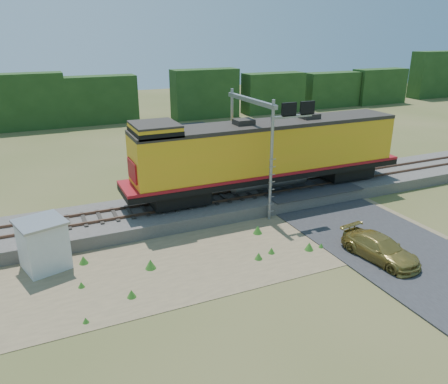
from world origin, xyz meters
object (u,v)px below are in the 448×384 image
locomotive (266,153)px  signal_gantry (261,125)px  car (380,249)px  shed (43,244)px

locomotive → signal_gantry: size_ratio=2.68×
locomotive → car: 10.19m
locomotive → shed: bearing=-166.6°
signal_gantry → locomotive: bearing=39.0°
locomotive → car: size_ratio=4.61×
locomotive → car: locomotive is taller
shed → signal_gantry: (13.62, 2.76, 4.30)m
car → locomotive: bearing=90.8°
locomotive → shed: size_ratio=7.48×
locomotive → signal_gantry: signal_gantry is taller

